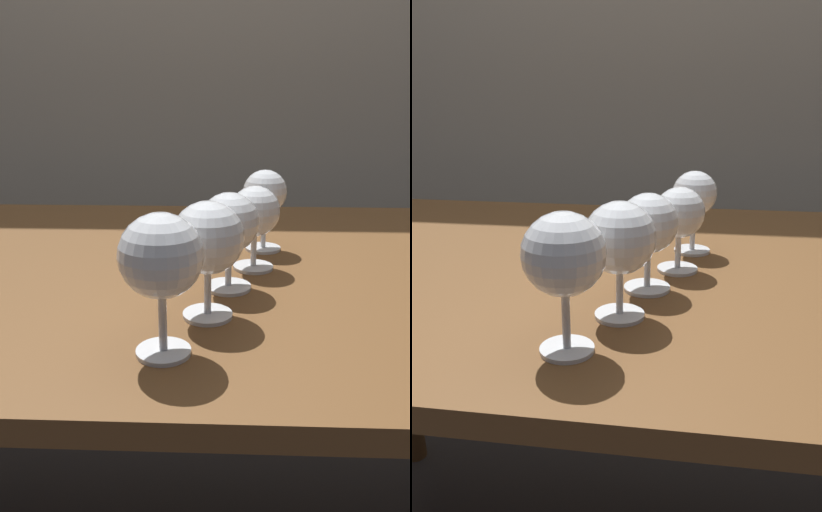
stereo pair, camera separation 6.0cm
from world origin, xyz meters
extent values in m
cube|color=#B2A893|center=(0.00, 1.01, 1.30)|extent=(5.00, 0.08, 2.60)
cube|color=brown|center=(0.00, 0.00, 0.75)|extent=(1.49, 0.83, 0.03)
cylinder|color=white|center=(-0.04, -0.30, 0.77)|extent=(0.06, 0.06, 0.00)
cylinder|color=white|center=(-0.04, -0.30, 0.81)|extent=(0.01, 0.01, 0.08)
sphere|color=white|center=(-0.04, -0.30, 0.87)|extent=(0.09, 0.09, 0.09)
ellipsoid|color=#380711|center=(-0.04, -0.30, 0.87)|extent=(0.08, 0.08, 0.03)
cylinder|color=white|center=(0.00, -0.21, 0.77)|extent=(0.06, 0.06, 0.00)
cylinder|color=white|center=(0.00, -0.21, 0.80)|extent=(0.01, 0.01, 0.07)
sphere|color=white|center=(0.00, -0.21, 0.87)|extent=(0.09, 0.09, 0.09)
ellipsoid|color=beige|center=(0.00, -0.21, 0.86)|extent=(0.08, 0.08, 0.03)
cylinder|color=white|center=(0.03, -0.11, 0.77)|extent=(0.07, 0.07, 0.00)
cylinder|color=white|center=(0.03, -0.11, 0.80)|extent=(0.01, 0.01, 0.06)
sphere|color=white|center=(0.03, -0.11, 0.86)|extent=(0.08, 0.08, 0.08)
ellipsoid|color=maroon|center=(0.03, -0.11, 0.86)|extent=(0.07, 0.07, 0.04)
cylinder|color=white|center=(0.07, -0.03, 0.77)|extent=(0.06, 0.06, 0.00)
cylinder|color=white|center=(0.07, -0.03, 0.80)|extent=(0.01, 0.01, 0.06)
sphere|color=white|center=(0.07, -0.03, 0.86)|extent=(0.08, 0.08, 0.08)
ellipsoid|color=pink|center=(0.07, -0.03, 0.86)|extent=(0.07, 0.07, 0.03)
cylinder|color=white|center=(0.09, 0.07, 0.77)|extent=(0.06, 0.06, 0.00)
cylinder|color=white|center=(0.09, 0.07, 0.81)|extent=(0.01, 0.01, 0.07)
sphere|color=white|center=(0.09, 0.07, 0.87)|extent=(0.07, 0.07, 0.07)
ellipsoid|color=#EACC66|center=(0.09, 0.07, 0.87)|extent=(0.07, 0.07, 0.03)
camera|label=1|loc=(0.02, -0.77, 1.03)|focal=35.17mm
camera|label=2|loc=(0.08, -0.77, 1.03)|focal=35.17mm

